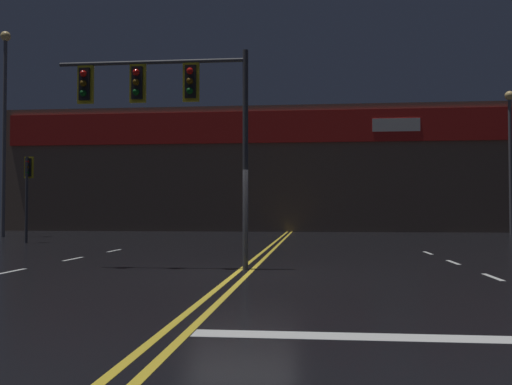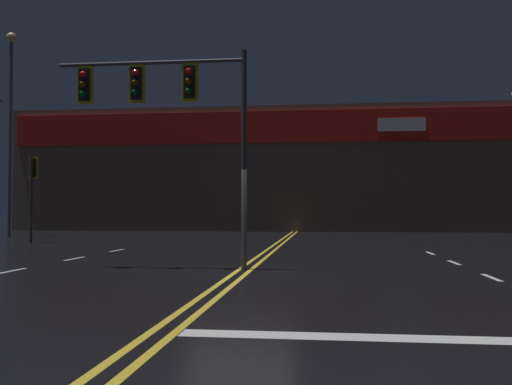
% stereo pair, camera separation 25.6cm
% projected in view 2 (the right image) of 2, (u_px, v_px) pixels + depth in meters
% --- Properties ---
extents(ground_plane, '(200.00, 200.00, 0.00)m').
position_uv_depth(ground_plane, '(239.00, 274.00, 13.17)').
color(ground_plane, black).
extents(road_markings, '(16.68, 60.00, 0.01)m').
position_uv_depth(road_markings, '(287.00, 282.00, 11.71)').
color(road_markings, gold).
rests_on(road_markings, ground).
extents(traffic_signal_median, '(4.95, 0.36, 5.54)m').
position_uv_depth(traffic_signal_median, '(162.00, 98.00, 14.60)').
color(traffic_signal_median, '#38383D').
rests_on(traffic_signal_median, ground).
extents(traffic_signal_corner_northwest, '(0.42, 0.36, 3.95)m').
position_uv_depth(traffic_signal_corner_northwest, '(33.00, 179.00, 26.21)').
color(traffic_signal_corner_northwest, '#38383D').
rests_on(traffic_signal_corner_northwest, ground).
extents(streetlight_near_right, '(0.56, 0.56, 11.60)m').
position_uv_depth(streetlight_near_right, '(10.00, 109.00, 32.25)').
color(streetlight_near_right, '#59595E').
rests_on(streetlight_near_right, ground).
extents(building_backdrop, '(41.56, 10.23, 8.86)m').
position_uv_depth(building_backdrop, '(298.00, 172.00, 44.49)').
color(building_backdrop, brown).
rests_on(building_backdrop, ground).
extents(utility_pole_row, '(44.73, 0.26, 9.73)m').
position_uv_depth(utility_pole_row, '(288.00, 156.00, 37.37)').
color(utility_pole_row, '#4C3828').
rests_on(utility_pole_row, ground).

